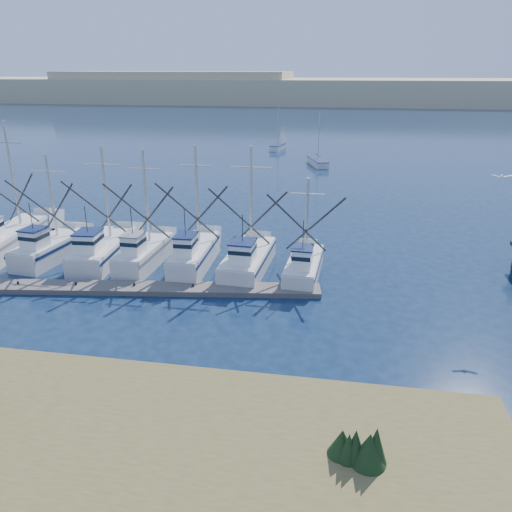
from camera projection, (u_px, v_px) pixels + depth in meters
The scene contains 7 objects.
ground at pixel (236, 344), 27.29m from camera, with size 500.00×500.00×0.00m, color #0B1D33.
floating_dock at pixel (120, 288), 33.84m from camera, with size 27.14×1.81×0.36m, color #5F5A55.
dune_ridge at pixel (334, 91), 219.23m from camera, with size 360.00×60.00×10.00m, color tan.
trawler_fleet at pixel (129, 251), 38.29m from camera, with size 27.32×9.76×10.33m.
sailboat_near at pixel (318, 162), 77.64m from camera, with size 3.75×6.89×8.10m.
sailboat_far at pixel (278, 147), 92.47m from camera, with size 2.53×5.20×8.10m.
flying_gull at pixel (502, 176), 29.86m from camera, with size 1.18×0.22×0.22m.
Camera 1 is at (5.11, -23.31, 14.13)m, focal length 35.00 mm.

